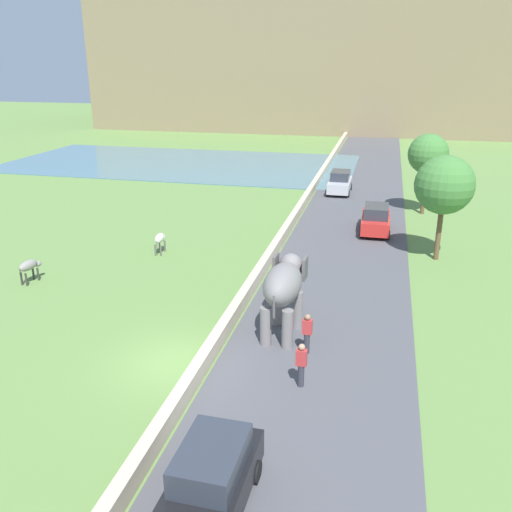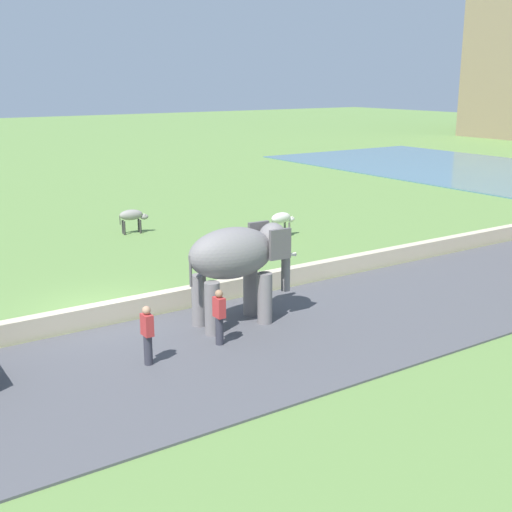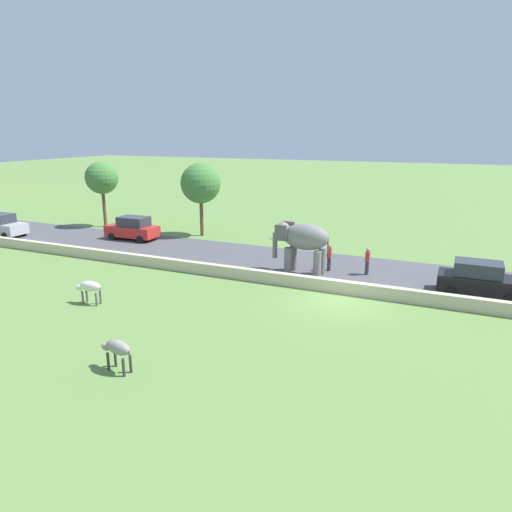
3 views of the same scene
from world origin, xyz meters
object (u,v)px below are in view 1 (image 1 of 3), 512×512
Objects in this scene: car_silver at (340,182)px; car_red at (376,219)px; person_beside_elephant at (307,333)px; car_black at (210,482)px; person_trailing at (301,364)px; elephant at (284,287)px; cow_white at (160,239)px; cow_grey at (29,266)px.

car_red is (3.15, -10.27, 0.00)m from car_silver.
person_beside_elephant is 0.40× the size of car_black.
person_trailing is 0.41× the size of car_red.
elephant is at bearing 89.94° from car_black.
car_silver is 0.99× the size of car_black.
car_red is at bearing 82.77° from person_beside_elephant.
car_red is at bearing 77.74° from elephant.
cow_white is (-8.49, 17.05, -0.06)m from car_black.
car_red is (3.14, 14.45, -1.14)m from elephant.
car_black is 23.94m from car_red.
cow_white is 0.99× the size of cow_grey.
car_red is at bearing 82.44° from car_black.
elephant is 9.35m from car_black.
car_silver is 2.82× the size of cow_grey.
person_trailing is 15.44m from cow_grey.
car_red is at bearing -72.95° from car_silver.
person_beside_elephant is at bearing 93.37° from person_trailing.
car_black is at bearing -63.52° from cow_white.
car_black is at bearing -90.06° from elephant.
elephant is at bearing -89.98° from car_silver.
cow_grey is at bearing 165.39° from person_beside_elephant.
car_red reaches higher than person_beside_elephant.
car_red is (2.00, 15.80, 0.03)m from person_beside_elephant.
car_silver is at bearing 107.05° from car_red.
elephant is 0.87× the size of car_red.
person_trailing is 5.88m from car_black.
car_red is 2.85× the size of cow_white.
person_trailing reaches higher than cow_grey.
cow_grey is at bearing -120.16° from car_silver.
cow_grey is (-13.00, -22.38, -0.06)m from car_silver.
car_red is (1.87, 17.99, 0.03)m from person_trailing.
car_black is 17.44m from cow_grey.
person_beside_elephant is (1.14, -1.35, -1.16)m from elephant.
car_black is at bearing -102.53° from person_trailing.
car_black is at bearing -98.23° from person_beside_elephant.
elephant is 0.87× the size of car_black.
person_beside_elephant is at bearing -14.61° from cow_grey.
person_trailing is 1.15× the size of cow_grey.
car_silver is (-0.01, 24.72, -1.14)m from elephant.
person_beside_elephant reaches higher than cow_white.
person_beside_elephant is 2.19m from person_trailing.
cow_grey is (-13.01, 2.34, -1.20)m from elephant.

